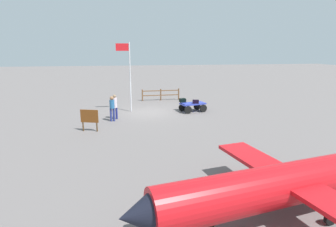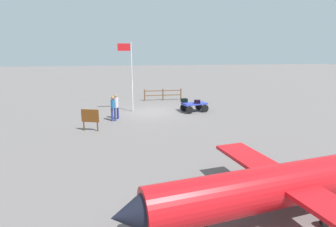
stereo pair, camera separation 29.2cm
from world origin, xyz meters
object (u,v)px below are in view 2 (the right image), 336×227
worker_lead (113,106)px  flagpole (130,71)px  worker_trailing (116,105)px  suitcase_dark (197,102)px  luggage_cart (194,106)px  suitcase_maroon (184,100)px  airplane_near (278,186)px  signboard (90,117)px

worker_lead → flagpole: bearing=-113.9°
worker_trailing → flagpole: size_ratio=0.33×
suitcase_dark → worker_trailing: worker_trailing is taller
luggage_cart → worker_lead: bearing=17.7°
suitcase_dark → worker_trailing: size_ratio=0.31×
suitcase_maroon → worker_lead: worker_lead is taller
luggage_cart → suitcase_dark: (-0.19, 0.19, 0.35)m
worker_trailing → luggage_cart: bearing=-167.1°
suitcase_dark → airplane_near: (1.12, 13.63, 0.23)m
suitcase_maroon → signboard: signboard is taller
flagpole → signboard: size_ratio=4.02×
signboard → suitcase_dark: bearing=-152.6°
suitcase_maroon → worker_lead: (5.35, 2.38, 0.17)m
luggage_cart → flagpole: (4.82, -0.83, 2.66)m
luggage_cart → flagpole: flagpole is taller
suitcase_dark → flagpole: size_ratio=0.10×
suitcase_maroon → flagpole: (4.12, -0.38, 2.30)m
suitcase_dark → signboard: signboard is taller
suitcase_dark → worker_lead: 6.47m
suitcase_maroon → signboard: 8.00m
airplane_near → suitcase_maroon: bearing=-91.0°
suitcase_maroon → flagpole: 4.74m
worker_lead → airplane_near: size_ratio=0.19×
suitcase_dark → signboard: 8.43m
suitcase_maroon → signboard: (6.59, 4.53, 0.01)m
worker_trailing → suitcase_dark: bearing=-169.2°
suitcase_maroon → worker_trailing: (5.18, 1.81, 0.16)m
airplane_near → luggage_cart: bearing=-93.9°
luggage_cart → worker_lead: worker_lead is taller
suitcase_dark → worker_trailing: 6.18m
worker_lead → worker_trailing: size_ratio=0.99×
luggage_cart → airplane_near: bearing=86.1°
luggage_cart → suitcase_dark: 0.44m
worker_trailing → signboard: (1.41, 2.72, -0.14)m
worker_lead → signboard: (1.25, 2.15, -0.16)m
suitcase_maroon → signboard: size_ratio=0.40×
suitcase_dark → luggage_cart: bearing=-45.4°
airplane_near → signboard: 11.64m
suitcase_dark → signboard: bearing=27.4°
luggage_cart → signboard: signboard is taller
suitcase_dark → signboard: (7.48, 3.88, 0.02)m
worker_trailing → worker_lead: bearing=74.1°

